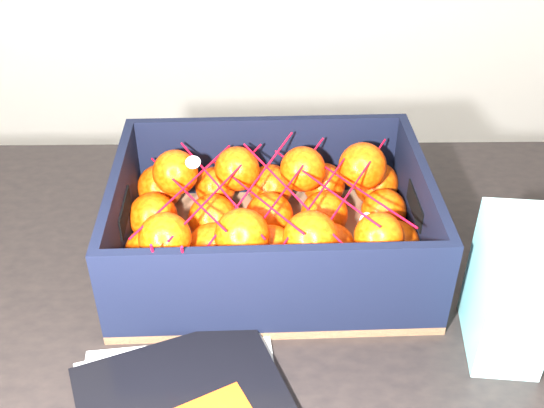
{
  "coord_description": "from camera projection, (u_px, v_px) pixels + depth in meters",
  "views": [
    {
      "loc": [
        0.02,
        -0.38,
        1.33
      ],
      "look_at": [
        0.05,
        0.26,
        0.86
      ],
      "focal_mm": 43.02,
      "sensor_mm": 36.0,
      "label": 1
    }
  ],
  "objects": [
    {
      "name": "mesh_net",
      "position": [
        264.0,
        193.0,
        0.81
      ],
      "size": [
        0.33,
        0.26,
        0.09
      ],
      "color": "red",
      "rests_on": "clementine_heap"
    },
    {
      "name": "produce_crate",
      "position": [
        271.0,
        232.0,
        0.86
      ],
      "size": [
        0.4,
        0.3,
        0.13
      ],
      "color": "#8E5B41",
      "rests_on": "table"
    },
    {
      "name": "clementine_heap",
      "position": [
        269.0,
        222.0,
        0.85
      ],
      "size": [
        0.38,
        0.28,
        0.12
      ],
      "color": "#DF3A04",
      "rests_on": "produce_crate"
    },
    {
      "name": "retail_carton",
      "position": [
        511.0,
        290.0,
        0.71
      ],
      "size": [
        0.09,
        0.12,
        0.17
      ],
      "primitive_type": "cube",
      "rotation": [
        0.0,
        0.0,
        -0.14
      ],
      "color": "white",
      "rests_on": "table"
    },
    {
      "name": "table",
      "position": [
        206.0,
        364.0,
        0.86
      ],
      "size": [
        1.22,
        0.83,
        0.75
      ],
      "color": "black",
      "rests_on": "ground"
    }
  ]
}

